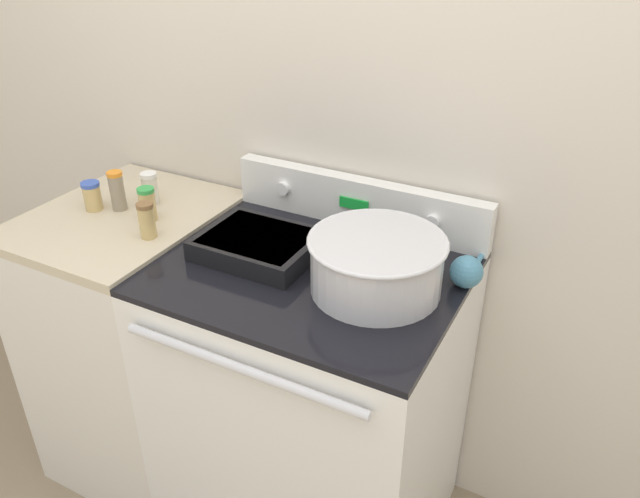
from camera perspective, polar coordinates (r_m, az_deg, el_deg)
kitchen_wall at (r=1.80m, az=4.57°, el=11.39°), size 8.00×0.05×2.50m
stove_range at (r=1.92m, az=-0.78°, el=-14.15°), size 0.79×0.67×0.96m
control_panel at (r=1.83m, az=3.53°, el=4.30°), size 0.79×0.07×0.15m
side_counter at (r=2.24m, az=-15.86°, el=-8.07°), size 0.52×0.64×0.97m
mixing_bowl at (r=1.52m, az=5.19°, el=-1.15°), size 0.34×0.34×0.14m
casserole_dish at (r=1.69m, az=-5.64°, el=0.48°), size 0.31×0.25×0.06m
ladle at (r=1.60m, az=13.34°, el=-1.95°), size 0.08×0.30×0.08m
spice_jar_brown_cap at (r=1.80m, az=-15.55°, el=2.55°), size 0.05×0.05×0.10m
spice_jar_green_cap at (r=1.90m, az=-15.50°, el=3.98°), size 0.05×0.05×0.10m
spice_jar_white_cap at (r=2.01m, az=-15.27°, el=5.39°), size 0.05×0.05×0.10m
spice_jar_orange_cap at (r=1.99m, az=-18.06°, el=5.10°), size 0.05×0.05×0.12m
spice_jar_blue_cap at (r=2.02m, az=-20.11°, el=4.59°), size 0.06×0.06×0.09m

